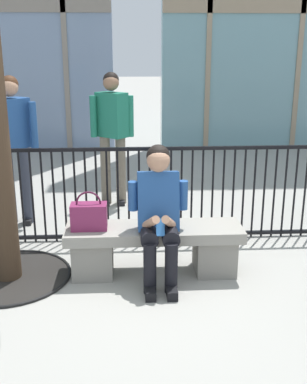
% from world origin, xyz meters
% --- Properties ---
extents(ground_plane, '(60.00, 60.00, 0.00)m').
position_xyz_m(ground_plane, '(0.00, 0.00, 0.00)').
color(ground_plane, '#9E9B93').
extents(stone_bench, '(1.60, 0.44, 0.45)m').
position_xyz_m(stone_bench, '(0.00, 0.00, 0.27)').
color(stone_bench, gray).
rests_on(stone_bench, ground).
extents(seated_person_with_phone, '(0.52, 0.66, 1.21)m').
position_xyz_m(seated_person_with_phone, '(0.03, -0.13, 0.65)').
color(seated_person_with_phone, black).
rests_on(seated_person_with_phone, ground).
extents(handbag_on_bench, '(0.32, 0.17, 0.35)m').
position_xyz_m(handbag_on_bench, '(-0.58, -0.01, 0.57)').
color(handbag_on_bench, '#7A234C').
rests_on(handbag_on_bench, stone_bench).
extents(bystander_at_railing, '(0.55, 0.44, 1.71)m').
position_xyz_m(bystander_at_railing, '(-1.52, 1.41, 1.00)').
color(bystander_at_railing, '#383D4C').
rests_on(bystander_at_railing, ground).
extents(bystander_further_back, '(0.55, 0.42, 1.71)m').
position_xyz_m(bystander_further_back, '(-0.42, 2.07, 1.00)').
color(bystander_further_back, '#6B6051').
rests_on(bystander_further_back, ground).
extents(plaza_railing, '(9.64, 0.04, 1.02)m').
position_xyz_m(plaza_railing, '(-0.00, 0.79, 0.52)').
color(plaza_railing, black).
rests_on(plaza_railing, ground).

